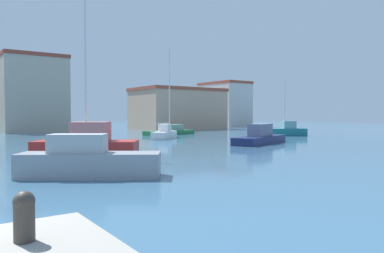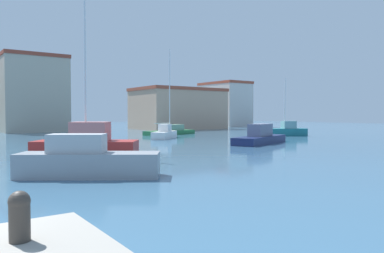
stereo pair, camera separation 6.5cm
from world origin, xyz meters
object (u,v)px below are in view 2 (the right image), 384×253
motorboat_white_outer_mooring (165,134)px  motorboat_navy_far_left (260,137)px  sailboat_red_behind_lamppost (87,142)px  sailboat_green_inner_mooring (171,131)px  mooring_bollard (19,214)px  sailboat_teal_center_channel (285,130)px  motorboat_grey_distant_east (87,161)px

motorboat_white_outer_mooring → motorboat_navy_far_left: size_ratio=0.59×
sailboat_red_behind_lamppost → sailboat_green_inner_mooring: (15.96, 15.56, -0.27)m
mooring_bollard → motorboat_navy_far_left: bearing=38.7°
sailboat_teal_center_channel → sailboat_green_inner_mooring: bearing=132.4°
motorboat_navy_far_left → sailboat_teal_center_channel: (10.20, 6.00, 0.08)m
mooring_bollard → motorboat_navy_far_left: size_ratio=0.08×
motorboat_white_outer_mooring → sailboat_teal_center_channel: (13.57, -4.16, 0.12)m
mooring_bollard → motorboat_navy_far_left: motorboat_navy_far_left is taller
sailboat_green_inner_mooring → sailboat_teal_center_channel: size_ratio=1.58×
mooring_bollard → sailboat_red_behind_lamppost: (7.33, 18.31, -0.63)m
sailboat_green_inner_mooring → sailboat_teal_center_channel: (9.16, -10.03, 0.14)m
sailboat_red_behind_lamppost → motorboat_navy_far_left: 14.94m
motorboat_grey_distant_east → sailboat_green_inner_mooring: (18.96, 23.95, -0.16)m
motorboat_navy_far_left → sailboat_teal_center_channel: size_ratio=1.12×
sailboat_red_behind_lamppost → sailboat_teal_center_channel: sailboat_red_behind_lamppost is taller
sailboat_red_behind_lamppost → motorboat_white_outer_mooring: (11.55, 9.68, -0.25)m
sailboat_red_behind_lamppost → motorboat_navy_far_left: size_ratio=1.45×
mooring_bollard → sailboat_teal_center_channel: size_ratio=0.09×
sailboat_red_behind_lamppost → motorboat_navy_far_left: sailboat_red_behind_lamppost is taller
motorboat_navy_far_left → sailboat_teal_center_channel: sailboat_teal_center_channel is taller
motorboat_navy_far_left → sailboat_teal_center_channel: bearing=30.5°
sailboat_red_behind_lamppost → sailboat_green_inner_mooring: size_ratio=1.03×
sailboat_red_behind_lamppost → motorboat_grey_distant_east: (-3.00, -8.40, -0.10)m
mooring_bollard → sailboat_red_behind_lamppost: size_ratio=0.06×
sailboat_red_behind_lamppost → motorboat_grey_distant_east: sailboat_red_behind_lamppost is taller
motorboat_grey_distant_east → motorboat_white_outer_mooring: bearing=51.2°
motorboat_grey_distant_east → motorboat_navy_far_left: bearing=23.8°
sailboat_red_behind_lamppost → motorboat_grey_distant_east: size_ratio=1.94×
motorboat_white_outer_mooring → mooring_bollard: bearing=-124.0°
mooring_bollard → sailboat_green_inner_mooring: bearing=55.5°
motorboat_navy_far_left → motorboat_grey_distant_east: 19.60m
motorboat_white_outer_mooring → sailboat_green_inner_mooring: bearing=53.1°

